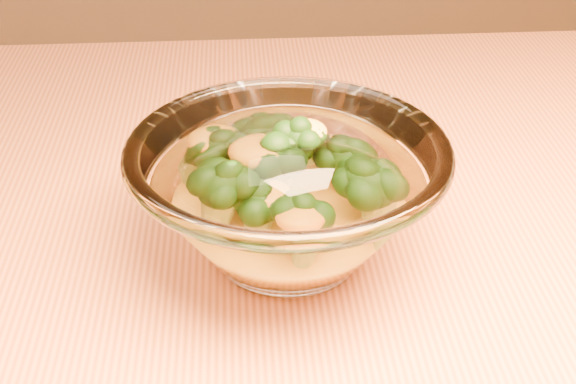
{
  "coord_description": "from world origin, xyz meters",
  "views": [
    {
      "loc": [
        -0.04,
        -0.44,
        1.08
      ],
      "look_at": [
        -0.01,
        0.0,
        0.8
      ],
      "focal_mm": 50.0,
      "sensor_mm": 36.0,
      "label": 1
    }
  ],
  "objects": [
    {
      "name": "broccoli_heap",
      "position": [
        -0.01,
        0.01,
        0.81
      ],
      "size": [
        0.13,
        0.13,
        0.07
      ],
      "color": "black",
      "rests_on": "cheese_sauce"
    },
    {
      "name": "cheese_sauce",
      "position": [
        -0.01,
        0.0,
        0.78
      ],
      "size": [
        0.11,
        0.11,
        0.03
      ],
      "primitive_type": "ellipsoid",
      "color": "orange",
      "rests_on": "glass_bowl"
    },
    {
      "name": "table",
      "position": [
        0.0,
        0.0,
        0.65
      ],
      "size": [
        1.2,
        0.8,
        0.75
      ],
      "color": "#B76237",
      "rests_on": "ground"
    },
    {
      "name": "glass_bowl",
      "position": [
        -0.01,
        0.0,
        0.8
      ],
      "size": [
        0.21,
        0.21,
        0.09
      ],
      "color": "white",
      "rests_on": "table"
    }
  ]
}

